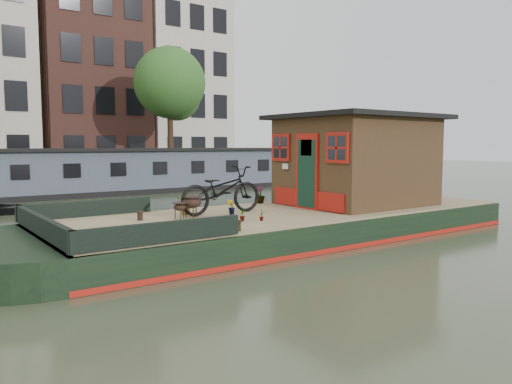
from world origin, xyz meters
TOP-DOWN VIEW (x-y plane):
  - ground at (0.00, 0.00)m, footprint 120.00×120.00m
  - houseboat_hull at (-1.33, 0.00)m, footprint 14.01×4.02m
  - houseboat_deck at (0.00, 0.00)m, footprint 11.80×3.80m
  - bow_bulwark at (-5.07, 0.00)m, footprint 3.00×4.00m
  - cabin at (2.19, 0.00)m, footprint 4.00×3.50m
  - bicycle at (-1.82, 0.49)m, footprint 2.14×0.75m
  - potted_plant_a at (-2.05, -0.72)m, footprint 0.22×0.23m
  - potted_plant_b at (-1.69, 0.28)m, footprint 0.25×0.24m
  - potted_plant_c at (-2.59, 0.85)m, footprint 0.39×0.34m
  - potted_plant_d at (0.20, 1.70)m, footprint 0.34×0.34m
  - potted_plant_e at (-1.70, -0.93)m, footprint 0.18×0.19m
  - brazier_front at (-2.66, 0.39)m, footprint 0.54×0.54m
  - brazier_rear at (-3.00, 0.30)m, footprint 0.42×0.42m
  - bollard_port at (-3.78, 0.65)m, footprint 0.18×0.18m
  - bollard_stbd at (-2.82, -1.70)m, footprint 0.18×0.18m
  - far_houseboat at (0.00, 14.00)m, footprint 20.40×4.40m
  - quay at (0.00, 20.50)m, footprint 60.00×6.00m
  - townhouse_row at (0.15, 27.50)m, footprint 27.25×8.00m
  - tree_right at (6.14, 19.07)m, footprint 4.40×4.40m

SIDE VIEW (x-z plane):
  - ground at x=0.00m, z-range 0.00..0.00m
  - houseboat_hull at x=-1.33m, z-range -0.03..0.57m
  - quay at x=0.00m, z-range 0.00..0.90m
  - houseboat_deck at x=0.00m, z-range 0.60..0.65m
  - bollard_port at x=-3.78m, z-range 0.65..0.85m
  - bollard_stbd at x=-2.82m, z-range 0.65..0.86m
  - potted_plant_e at x=-1.70m, z-range 0.65..0.94m
  - potted_plant_b at x=-1.69m, z-range 0.65..1.00m
  - bow_bulwark at x=-5.07m, z-range 0.65..1.00m
  - potted_plant_a at x=-2.05m, z-range 0.65..1.01m
  - brazier_rear at x=-3.00m, z-range 0.65..1.01m
  - potted_plant_c at x=-2.59m, z-range 0.65..1.06m
  - brazier_front at x=-2.66m, z-range 0.65..1.12m
  - potted_plant_d at x=0.20m, z-range 0.65..1.13m
  - far_houseboat at x=0.00m, z-range -0.09..2.02m
  - bicycle at x=-1.82m, z-range 0.65..1.77m
  - cabin at x=2.19m, z-range 0.67..3.09m
  - tree_right at x=6.14m, z-range 2.19..9.59m
  - townhouse_row at x=0.15m, z-range -0.35..16.15m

